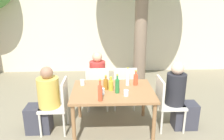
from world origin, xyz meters
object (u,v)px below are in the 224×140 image
person_seated_0 (44,103)px  amber_bottle_4 (106,84)px  patio_chair_1 (166,101)px  patio_chair_2 (98,86)px  drinking_glass_2 (102,91)px  person_seated_1 (180,100)px  dining_table_front (113,94)px  patio_chair_3 (124,85)px  soda_bottle_5 (100,93)px  drinking_glass_1 (126,93)px  water_bottle_2 (128,78)px  green_bottle_0 (117,86)px  soda_bottle_3 (136,79)px  person_seated_2 (98,82)px  oil_cruet_1 (111,85)px  patio_chair_0 (59,103)px  drinking_glass_0 (82,82)px

person_seated_0 → amber_bottle_4: 1.07m
patio_chair_1 → amber_bottle_4: (-1.01, 0.04, 0.30)m
patio_chair_2 → drinking_glass_2: 0.92m
person_seated_0 → person_seated_1: bearing=90.0°
dining_table_front → person_seated_1: (1.14, -0.00, -0.12)m
patio_chair_2 → patio_chair_3: same height
soda_bottle_5 → drinking_glass_1: 0.43m
dining_table_front → person_seated_1: bearing=-0.0°
patio_chair_3 → drinking_glass_1: (-0.07, -0.96, 0.26)m
water_bottle_2 → person_seated_0: bearing=-171.7°
dining_table_front → patio_chair_3: (0.27, 0.72, -0.13)m
patio_chair_2 → soda_bottle_5: 1.16m
water_bottle_2 → drinking_glass_1: bearing=-99.2°
person_seated_0 → green_bottle_0: size_ratio=3.70×
soda_bottle_3 → drinking_glass_2: (-0.58, -0.36, -0.06)m
green_bottle_0 → person_seated_1: bearing=6.0°
person_seated_2 → oil_cruet_1: bearing=103.7°
patio_chair_1 → amber_bottle_4: amber_bottle_4 is taller
dining_table_front → water_bottle_2: (0.26, 0.20, 0.20)m
drinking_glass_1 → drinking_glass_2: same height
patio_chair_3 → water_bottle_2: water_bottle_2 is taller
person_seated_1 → patio_chair_2: bearing=62.8°
patio_chair_3 → soda_bottle_3: soda_bottle_3 is taller
patio_chair_0 → amber_bottle_4: size_ratio=3.74×
drinking_glass_2 → water_bottle_2: bearing=39.1°
green_bottle_0 → drinking_glass_1: bearing=-43.2°
drinking_glass_2 → drinking_glass_1: bearing=-12.2°
patio_chair_3 → patio_chair_1: bearing=131.2°
person_seated_2 → soda_bottle_3: size_ratio=4.40×
patio_chair_0 → patio_chair_2: same height
patio_chair_3 → soda_bottle_5: (-0.47, -1.11, 0.34)m
person_seated_0 → drinking_glass_0: person_seated_0 is taller
person_seated_0 → water_bottle_2: person_seated_0 is taller
person_seated_1 → person_seated_2: 1.70m
patio_chair_1 → oil_cruet_1: size_ratio=3.93×
patio_chair_3 → soda_bottle_5: bearing=67.2°
patio_chair_0 → drinking_glass_1: 1.15m
soda_bottle_3 → patio_chair_1: bearing=-23.1°
dining_table_front → patio_chair_2: size_ratio=1.47×
patio_chair_3 → oil_cruet_1: size_ratio=3.93×
person_seated_2 → amber_bottle_4: 0.98m
patio_chair_3 → person_seated_1: (0.87, -0.72, 0.01)m
person_seated_0 → person_seated_2: person_seated_2 is taller
patio_chair_0 → dining_table_front: bearing=90.0°
person_seated_1 → water_bottle_2: person_seated_1 is taller
oil_cruet_1 → soda_bottle_3: 0.49m
soda_bottle_3 → amber_bottle_4: soda_bottle_3 is taller
person_seated_0 → amber_bottle_4: bearing=92.2°
patio_chair_1 → drinking_glass_2: bearing=98.1°
patio_chair_3 → drinking_glass_0: size_ratio=9.42×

